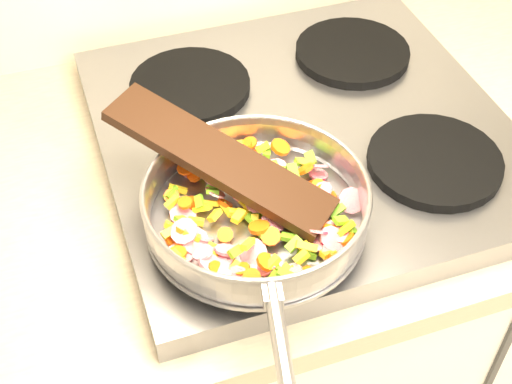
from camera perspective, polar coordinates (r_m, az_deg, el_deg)
name	(u,v)px	position (r m, az deg, el deg)	size (l,w,h in m)	color
cooktop	(304,135)	(1.09, 3.90, 4.55)	(0.60, 0.60, 0.04)	#939399
grate_fl	(246,208)	(0.94, -0.81, -1.31)	(0.19, 0.19, 0.02)	black
grate_fr	(435,161)	(1.03, 14.10, 2.42)	(0.19, 0.19, 0.02)	black
grate_bl	(190,86)	(1.14, -5.30, 8.48)	(0.19, 0.19, 0.02)	black
grate_br	(352,52)	(1.22, 7.71, 11.02)	(0.19, 0.19, 0.02)	black
saute_pan	(256,205)	(0.89, 0.02, -1.02)	(0.33, 0.49, 0.06)	#9E9EA5
vegetable_heap	(255,216)	(0.89, -0.11, -1.91)	(0.27, 0.27, 0.05)	yellow
wooden_spatula	(219,159)	(0.91, -2.96, 2.64)	(0.32, 0.07, 0.01)	black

